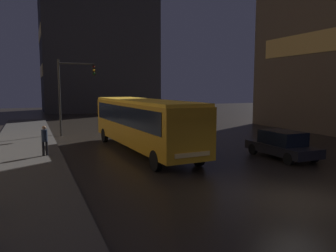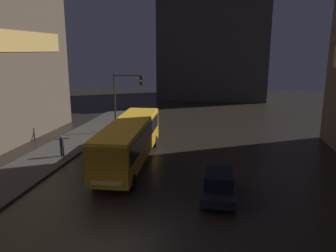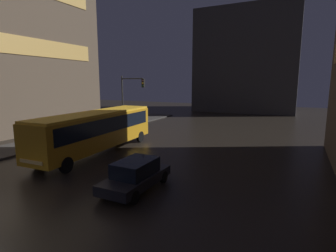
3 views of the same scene
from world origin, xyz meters
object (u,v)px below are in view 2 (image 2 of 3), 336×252
(bus_near, at_px, (130,138))
(car_taxi, at_px, (219,185))
(pedestrian_mid, at_px, (62,144))
(traffic_light_main, at_px, (124,93))

(bus_near, relative_size, car_taxi, 2.81)
(bus_near, distance_m, pedestrian_mid, 5.72)
(bus_near, bearing_deg, traffic_light_main, -74.17)
(car_taxi, relative_size, pedestrian_mid, 2.57)
(bus_near, height_order, pedestrian_mid, bus_near)
(bus_near, relative_size, traffic_light_main, 1.97)
(bus_near, xyz_separation_m, traffic_light_main, (-3.06, 8.92, 2.17))
(bus_near, bearing_deg, car_taxi, 141.36)
(car_taxi, distance_m, traffic_light_main, 17.04)
(pedestrian_mid, distance_m, traffic_light_main, 9.36)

